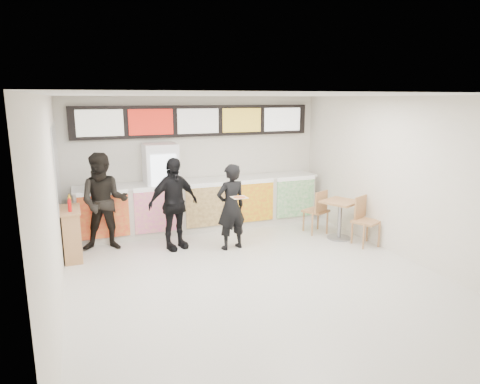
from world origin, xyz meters
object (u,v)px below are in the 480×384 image
drinks_fridge (162,189)px  customer_left (104,202)px  cafe_table (340,213)px  condiment_ledge (72,233)px  customer_main (231,207)px  customer_mid (173,204)px  service_counter (203,204)px

drinks_fridge → customer_left: bearing=-152.8°
cafe_table → condiment_ledge: size_ratio=1.51×
drinks_fridge → customer_main: (1.07, -1.52, -0.14)m
customer_main → condiment_ledge: bearing=-21.2°
drinks_fridge → cafe_table: size_ratio=1.15×
customer_left → condiment_ledge: (-0.62, -0.28, -0.48)m
cafe_table → condiment_ledge: bearing=146.2°
customer_main → customer_mid: bearing=-31.8°
drinks_fridge → cafe_table: (3.43, -1.79, -0.42)m
customer_left → cafe_table: (4.70, -1.14, -0.39)m
service_counter → customer_left: bearing=-164.0°
drinks_fridge → customer_left: size_ratio=1.03×
customer_left → service_counter: bearing=28.4°
service_counter → customer_mid: (-0.92, -1.08, 0.35)m
cafe_table → condiment_ledge: 5.39m
cafe_table → customer_left: bearing=141.8°
drinks_fridge → customer_mid: bearing=-89.4°
customer_main → customer_mid: 1.14m
cafe_table → customer_main: bearing=149.0°
service_counter → drinks_fridge: (-0.93, 0.02, 0.43)m
customer_left → cafe_table: size_ratio=1.12×
service_counter → condiment_ledge: (-2.82, -0.91, -0.08)m
service_counter → drinks_fridge: 1.03m
service_counter → customer_main: customer_main is taller
customer_mid → cafe_table: (3.42, -0.69, -0.34)m
customer_left → condiment_ledge: customer_left is taller
drinks_fridge → customer_mid: 1.10m
customer_main → customer_left: size_ratio=0.89×
service_counter → cafe_table: 3.06m
service_counter → customer_left: customer_left is taller
condiment_ledge → cafe_table: bearing=-9.2°
drinks_fridge → customer_mid: size_ratio=1.09×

